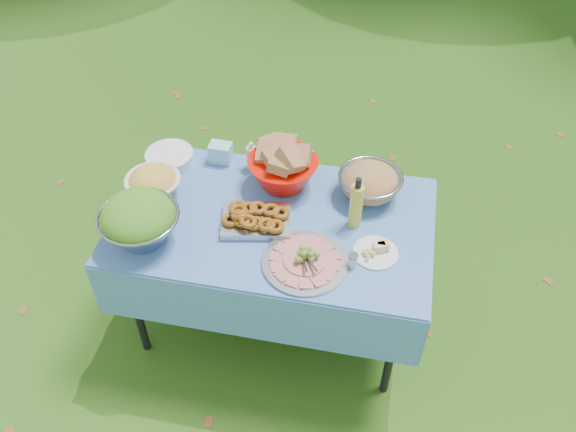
% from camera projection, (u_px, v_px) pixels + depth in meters
% --- Properties ---
extents(ground, '(80.00, 80.00, 0.00)m').
position_uv_depth(ground, '(275.00, 317.00, 3.34)').
color(ground, '#143609').
rests_on(ground, ground).
extents(picnic_table, '(1.46, 0.86, 0.76)m').
position_uv_depth(picnic_table, '(274.00, 272.00, 3.07)').
color(picnic_table, '#84C7FF').
rests_on(picnic_table, ground).
extents(salad_bowl, '(0.44, 0.44, 0.23)m').
position_uv_depth(salad_bowl, '(139.00, 220.00, 2.64)').
color(salad_bowl, gray).
rests_on(salad_bowl, picnic_table).
extents(pasta_bowl_white, '(0.28, 0.28, 0.14)m').
position_uv_depth(pasta_bowl_white, '(153.00, 183.00, 2.88)').
color(pasta_bowl_white, silver).
rests_on(pasta_bowl_white, picnic_table).
extents(plate_stack, '(0.28, 0.28, 0.06)m').
position_uv_depth(plate_stack, '(170.00, 158.00, 3.07)').
color(plate_stack, silver).
rests_on(plate_stack, picnic_table).
extents(wipes_box, '(0.11, 0.08, 0.10)m').
position_uv_depth(wipes_box, '(221.00, 153.00, 3.07)').
color(wipes_box, '#89D6DD').
rests_on(wipes_box, picnic_table).
extents(sanitizer_bottle, '(0.06, 0.06, 0.15)m').
position_uv_depth(sanitizer_bottle, '(252.00, 155.00, 3.01)').
color(sanitizer_bottle, pink).
rests_on(sanitizer_bottle, picnic_table).
extents(bread_bowl, '(0.41, 0.41, 0.23)m').
position_uv_depth(bread_bowl, '(283.00, 166.00, 2.90)').
color(bread_bowl, red).
rests_on(bread_bowl, picnic_table).
extents(pasta_bowl_steel, '(0.35, 0.35, 0.16)m').
position_uv_depth(pasta_bowl_steel, '(370.00, 182.00, 2.87)').
color(pasta_bowl_steel, gray).
rests_on(pasta_bowl_steel, picnic_table).
extents(fried_tray, '(0.35, 0.27, 0.07)m').
position_uv_depth(fried_tray, '(256.00, 218.00, 2.76)').
color(fried_tray, '#AAABAE').
rests_on(fried_tray, picnic_table).
extents(charcuterie_platter, '(0.48, 0.48, 0.09)m').
position_uv_depth(charcuterie_platter, '(305.00, 257.00, 2.58)').
color(charcuterie_platter, '#A8A9AF').
rests_on(charcuterie_platter, picnic_table).
extents(oil_bottle, '(0.08, 0.08, 0.27)m').
position_uv_depth(oil_bottle, '(356.00, 202.00, 2.69)').
color(oil_bottle, gold).
rests_on(oil_bottle, picnic_table).
extents(cheese_plate, '(0.25, 0.25, 0.05)m').
position_uv_depth(cheese_plate, '(376.00, 249.00, 2.64)').
color(cheese_plate, silver).
rests_on(cheese_plate, picnic_table).
extents(shaker, '(0.06, 0.06, 0.07)m').
position_uv_depth(shaker, '(353.00, 260.00, 2.58)').
color(shaker, silver).
rests_on(shaker, picnic_table).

